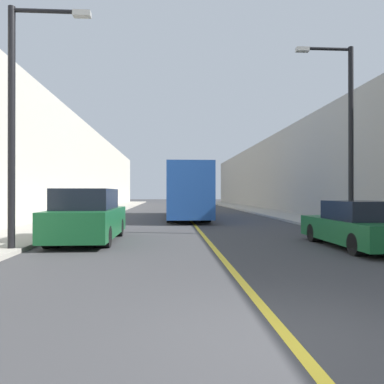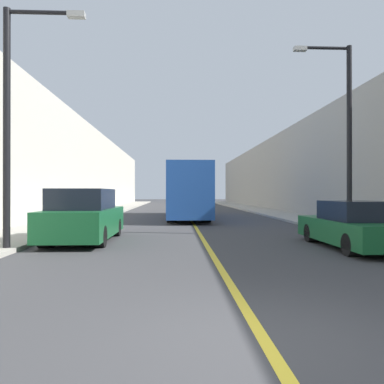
% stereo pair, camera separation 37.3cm
% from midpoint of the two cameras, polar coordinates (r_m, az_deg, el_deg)
% --- Properties ---
extents(ground_plane, '(200.00, 200.00, 0.00)m').
position_cam_midpoint_polar(ground_plane, '(4.55, 13.00, -21.93)').
color(ground_plane, '#38383A').
extents(sidewalk_left, '(2.98, 72.00, 0.13)m').
position_cam_midpoint_polar(sidewalk_left, '(34.58, -13.31, -2.85)').
color(sidewalk_left, '#9E998E').
rests_on(sidewalk_left, ground).
extents(sidewalk_right, '(2.98, 72.00, 0.13)m').
position_cam_midpoint_polar(sidewalk_right, '(35.06, 9.94, -2.82)').
color(sidewalk_right, '#9E998E').
rests_on(sidewalk_right, ground).
extents(building_row_left, '(4.00, 72.00, 7.79)m').
position_cam_midpoint_polar(building_row_left, '(35.36, -18.90, 3.42)').
color(building_row_left, '#B7B2A3').
rests_on(building_row_left, ground).
extents(building_row_right, '(4.00, 72.00, 7.22)m').
position_cam_midpoint_polar(building_row_right, '(36.06, 15.34, 2.90)').
color(building_row_right, gray).
rests_on(building_row_right, ground).
extents(road_center_line, '(0.16, 72.00, 0.01)m').
position_cam_midpoint_polar(road_center_line, '(34.11, -1.60, -3.00)').
color(road_center_line, gold).
rests_on(road_center_line, ground).
extents(bus, '(2.54, 11.94, 3.41)m').
position_cam_midpoint_polar(bus, '(25.24, -1.39, 0.12)').
color(bus, '#1E4793').
rests_on(bus, ground).
extents(parked_suv_left, '(2.02, 4.98, 1.83)m').
position_cam_midpoint_polar(parked_suv_left, '(13.53, -16.39, -3.70)').
color(parked_suv_left, '#145128').
rests_on(parked_suv_left, ground).
extents(car_right_near, '(1.81, 4.76, 1.45)m').
position_cam_midpoint_polar(car_right_near, '(12.55, 23.15, -4.85)').
color(car_right_near, '#145128').
rests_on(car_right_near, ground).
extents(street_lamp_left, '(2.31, 0.24, 6.84)m').
position_cam_midpoint_polar(street_lamp_left, '(11.97, -25.70, 11.18)').
color(street_lamp_left, black).
rests_on(street_lamp_left, sidewalk_left).
extents(street_lamp_right, '(2.31, 0.24, 7.35)m').
position_cam_midpoint_polar(street_lamp_right, '(16.12, 21.82, 9.17)').
color(street_lamp_right, black).
rests_on(street_lamp_right, sidewalk_right).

